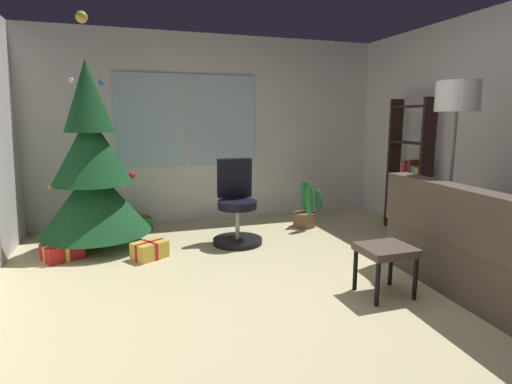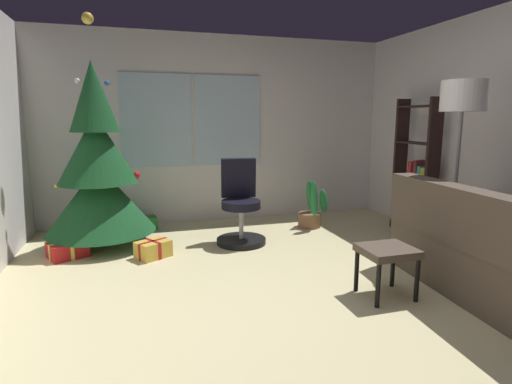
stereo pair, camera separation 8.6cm
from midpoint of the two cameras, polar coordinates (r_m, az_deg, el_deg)
name	(u,v)px [view 2 (the right image)]	position (r m, az deg, el deg)	size (l,w,h in m)	color
ground_plane	(299,315)	(3.22, 6.78, -16.73)	(4.74, 5.75, 0.10)	beige
wall_back_with_windows	(217,129)	(5.67, -5.00, 8.74)	(4.74, 0.12, 2.50)	silver
footstool	(387,255)	(3.42, 18.59, -8.37)	(0.41, 0.37, 0.41)	#4E4136
holiday_tree	(98,172)	(4.75, -20.76, 2.59)	(1.17, 1.17, 2.48)	#4C331E
gift_box_red	(68,250)	(4.62, -24.41, -7.35)	(0.44, 0.41, 0.17)	red
gift_box_green	(144,223)	(5.42, -14.97, -4.24)	(0.34, 0.27, 0.17)	#1E722D
gift_box_gold	(153,249)	(4.34, -13.66, -7.79)	(0.40, 0.37, 0.18)	gold
office_chair	(240,211)	(4.64, -1.67, -2.62)	(0.56, 0.56, 0.96)	black
bookshelf	(415,174)	(5.35, 21.87, 2.31)	(0.18, 0.64, 1.65)	black
floor_lamp	(462,107)	(4.28, 27.48, 10.49)	(0.40, 0.40, 1.75)	slate
potted_plant	(312,209)	(5.36, 8.32, -2.43)	(0.40, 0.39, 0.64)	brown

